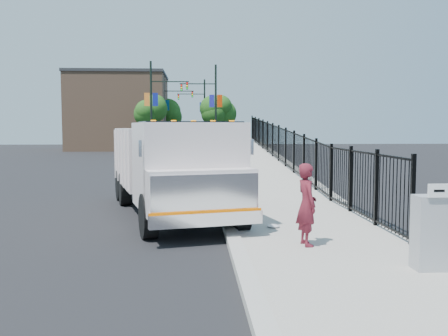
{
  "coord_description": "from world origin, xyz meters",
  "views": [
    {
      "loc": [
        -0.83,
        -11.69,
        2.51
      ],
      "look_at": [
        -0.01,
        2.0,
        1.37
      ],
      "focal_mm": 40.0,
      "sensor_mm": 36.0,
      "label": 1
    }
  ],
  "objects": [
    {
      "name": "light_pole_3",
      "position": [
        0.09,
        47.01,
        4.36
      ],
      "size": [
        3.78,
        0.22,
        8.0
      ],
      "color": "black",
      "rests_on": "ground"
    },
    {
      "name": "tree_0",
      "position": [
        -4.41,
        34.18,
        3.94
      ],
      "size": [
        2.53,
        2.53,
        5.26
      ],
      "color": "#382314",
      "rests_on": "ground"
    },
    {
      "name": "arrow_sign",
      "position": [
        3.1,
        -3.94,
        1.48
      ],
      "size": [
        0.35,
        0.04,
        0.22
      ],
      "primitive_type": "cube",
      "color": "white",
      "rests_on": "utility_cabinet"
    },
    {
      "name": "light_pole_1",
      "position": [
        0.8,
        33.03,
        4.36
      ],
      "size": [
        3.78,
        0.22,
        8.0
      ],
      "color": "black",
      "rests_on": "ground"
    },
    {
      "name": "building",
      "position": [
        -9.0,
        44.0,
        4.0
      ],
      "size": [
        10.0,
        10.0,
        8.0
      ],
      "primitive_type": "cube",
      "color": "#8C664C",
      "rests_on": "ground"
    },
    {
      "name": "sidewalk",
      "position": [
        1.93,
        -2.0,
        0.06
      ],
      "size": [
        3.55,
        12.0,
        0.12
      ],
      "primitive_type": "cube",
      "color": "#9E998E",
      "rests_on": "ground"
    },
    {
      "name": "iron_fence",
      "position": [
        3.55,
        12.0,
        0.9
      ],
      "size": [
        0.1,
        28.0,
        1.8
      ],
      "primitive_type": "cube",
      "color": "black",
      "rests_on": "ground"
    },
    {
      "name": "light_pole_0",
      "position": [
        -4.14,
        30.99,
        4.36
      ],
      "size": [
        3.77,
        0.22,
        8.0
      ],
      "color": "black",
      "rests_on": "ground"
    },
    {
      "name": "tree_1",
      "position": [
        1.31,
        38.89,
        3.94
      ],
      "size": [
        2.57,
        2.57,
        5.28
      ],
      "color": "#382314",
      "rests_on": "ground"
    },
    {
      "name": "truck",
      "position": [
        -1.46,
        2.26,
        1.49
      ],
      "size": [
        4.23,
        8.12,
        2.66
      ],
      "rotation": [
        0.0,
        0.0,
        0.24
      ],
      "color": "black",
      "rests_on": "ground"
    },
    {
      "name": "ground",
      "position": [
        0.0,
        0.0,
        0.0
      ],
      "size": [
        120.0,
        120.0,
        0.0
      ],
      "primitive_type": "plane",
      "color": "black",
      "rests_on": "ground"
    },
    {
      "name": "utility_cabinet",
      "position": [
        3.1,
        -3.72,
        0.75
      ],
      "size": [
        0.55,
        0.4,
        1.25
      ],
      "primitive_type": "cube",
      "color": "gray",
      "rests_on": "sidewalk"
    },
    {
      "name": "worker",
      "position": [
        1.41,
        -1.91,
        0.95
      ],
      "size": [
        0.48,
        0.66,
        1.66
      ],
      "primitive_type": "imported",
      "rotation": [
        0.0,
        0.0,
        1.71
      ],
      "color": "maroon",
      "rests_on": "sidewalk"
    },
    {
      "name": "tree_2",
      "position": [
        -3.94,
        47.07,
        3.97
      ],
      "size": [
        3.14,
        3.14,
        5.57
      ],
      "color": "#382314",
      "rests_on": "ground"
    },
    {
      "name": "ramp",
      "position": [
        2.12,
        16.0,
        0.0
      ],
      "size": [
        3.95,
        24.06,
        3.19
      ],
      "primitive_type": "cube",
      "rotation": [
        0.06,
        0.0,
        0.0
      ],
      "color": "#9E998E",
      "rests_on": "ground"
    },
    {
      "name": "light_pole_2",
      "position": [
        -3.75,
        42.25,
        4.36
      ],
      "size": [
        3.77,
        0.22,
        8.0
      ],
      "color": "black",
      "rests_on": "ground"
    },
    {
      "name": "curb",
      "position": [
        0.0,
        -2.0,
        0.08
      ],
      "size": [
        0.3,
        12.0,
        0.16
      ],
      "primitive_type": "cube",
      "color": "#ADAAA3",
      "rests_on": "ground"
    },
    {
      "name": "debris",
      "position": [
        1.03,
        -0.1,
        0.16
      ],
      "size": [
        0.31,
        0.31,
        0.08
      ],
      "primitive_type": "ellipsoid",
      "color": "silver",
      "rests_on": "sidewalk"
    }
  ]
}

